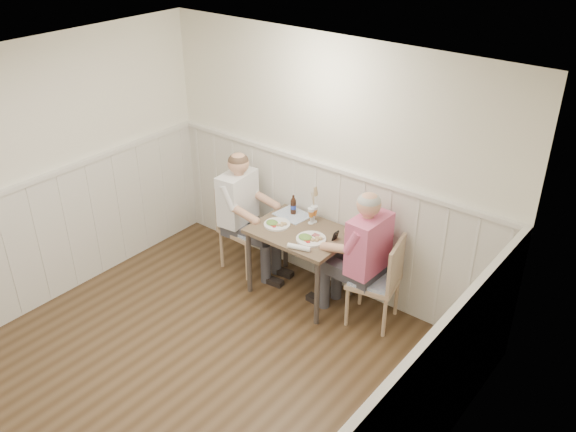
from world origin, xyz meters
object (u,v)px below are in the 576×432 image
object	(u,v)px
grass_vase	(313,204)
chair_left	(242,223)
man_in_pink	(363,267)
chair_right	(380,278)
diner_cream	(242,221)
dining_table	(300,239)
beer_bottle	(293,206)

from	to	relation	value
grass_vase	chair_left	bearing A→B (deg)	-167.02
man_in_pink	grass_vase	bearing A→B (deg)	165.91
chair_right	man_in_pink	distance (m)	0.19
chair_left	grass_vase	distance (m)	0.92
chair_left	diner_cream	size ratio (longest dim) A/B	0.70
chair_left	diner_cream	distance (m)	0.08
chair_right	grass_vase	distance (m)	1.01
chair_left	diner_cream	bearing A→B (deg)	-49.27
diner_cream	grass_vase	bearing A→B (deg)	16.96
dining_table	grass_vase	bearing A→B (deg)	96.32
dining_table	diner_cream	distance (m)	0.79
beer_bottle	grass_vase	world-z (taller)	grass_vase
beer_bottle	chair_left	bearing A→B (deg)	-162.55
dining_table	chair_right	bearing A→B (deg)	5.96
beer_bottle	diner_cream	bearing A→B (deg)	-156.75
dining_table	grass_vase	xyz separation A→B (m)	(-0.03, 0.23, 0.28)
beer_bottle	grass_vase	distance (m)	0.26
man_in_pink	grass_vase	distance (m)	0.83
dining_table	chair_right	xyz separation A→B (m)	(0.87, 0.09, -0.15)
man_in_pink	dining_table	bearing A→B (deg)	-175.94
man_in_pink	diner_cream	size ratio (longest dim) A/B	1.00
chair_right	man_in_pink	bearing A→B (deg)	-166.04
diner_cream	grass_vase	world-z (taller)	diner_cream
dining_table	grass_vase	size ratio (longest dim) A/B	2.31
chair_right	chair_left	world-z (taller)	chair_left
dining_table	beer_bottle	distance (m)	0.40
chair_right	chair_left	xyz separation A→B (m)	(-1.70, -0.04, 0.03)
chair_left	man_in_pink	distance (m)	1.54
chair_left	grass_vase	size ratio (longest dim) A/B	2.34
chair_right	diner_cream	bearing A→B (deg)	-176.90
man_in_pink	beer_bottle	bearing A→B (deg)	169.77
chair_right	diner_cream	xyz separation A→B (m)	(-1.66, -0.09, 0.08)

